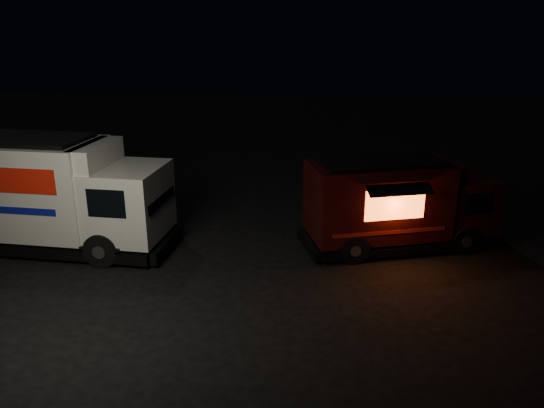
{
  "coord_description": "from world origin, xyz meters",
  "views": [
    {
      "loc": [
        3.01,
        -13.41,
        6.78
      ],
      "look_at": [
        2.22,
        2.0,
        1.52
      ],
      "focal_mm": 35.0,
      "sensor_mm": 36.0,
      "label": 1
    }
  ],
  "objects": [
    {
      "name": "ground",
      "position": [
        0.0,
        0.0,
        0.0
      ],
      "size": [
        80.0,
        80.0,
        0.0
      ],
      "primitive_type": "plane",
      "color": "black",
      "rests_on": "ground"
    },
    {
      "name": "white_truck",
      "position": [
        -4.77,
        1.95,
        1.77
      ],
      "size": [
        8.05,
        3.51,
        3.54
      ],
      "primitive_type": null,
      "rotation": [
        0.0,
        0.0,
        -0.11
      ],
      "color": "silver",
      "rests_on": "ground"
    },
    {
      "name": "red_truck",
      "position": [
        6.26,
        2.57,
        1.43
      ],
      "size": [
        6.51,
        3.71,
        2.86
      ],
      "primitive_type": null,
      "rotation": [
        0.0,
        0.0,
        0.25
      ],
      "color": "black",
      "rests_on": "ground"
    }
  ]
}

